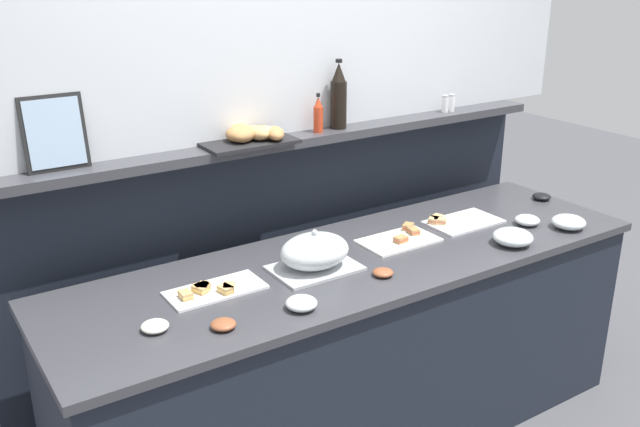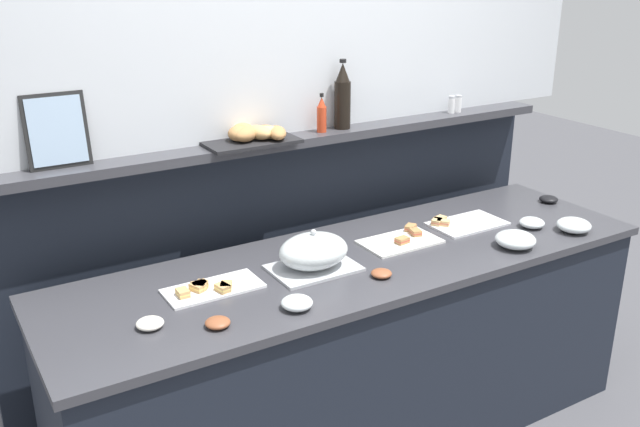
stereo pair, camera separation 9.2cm
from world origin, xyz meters
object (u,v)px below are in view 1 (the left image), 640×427
at_px(condiment_bowl_cream, 155,326).
at_px(condiment_bowl_dark, 542,197).
at_px(salt_shaker, 445,104).
at_px(condiment_bowl_teal, 223,324).
at_px(glass_bowl_extra, 527,221).
at_px(wine_bottle_dark, 339,97).
at_px(sandwich_platter_front, 213,290).
at_px(bread_basket, 252,135).
at_px(condiment_bowl_red, 383,272).
at_px(pepper_shaker, 451,103).
at_px(glass_bowl_medium, 301,304).
at_px(serving_cloche, 315,253).
at_px(framed_picture, 54,133).
at_px(sandwich_platter_side, 400,239).
at_px(sandwich_platter_rear, 458,221).
at_px(hot_sauce_bottle, 318,115).
at_px(glass_bowl_small, 513,238).
at_px(glass_bowl_large, 569,223).

xyz_separation_m(condiment_bowl_cream, condiment_bowl_dark, (2.13, 0.19, -0.00)).
bearing_deg(salt_shaker, condiment_bowl_teal, -156.30).
xyz_separation_m(glass_bowl_extra, wine_bottle_dark, (-0.64, 0.61, 0.54)).
height_order(sandwich_platter_front, condiment_bowl_teal, sandwich_platter_front).
xyz_separation_m(wine_bottle_dark, bread_basket, (-0.46, -0.02, -0.11)).
xyz_separation_m(glass_bowl_extra, condiment_bowl_teal, (-1.59, -0.10, -0.01)).
bearing_deg(sandwich_platter_front, condiment_bowl_teal, -107.63).
relative_size(condiment_bowl_red, wine_bottle_dark, 0.26).
height_order(wine_bottle_dark, salt_shaker, wine_bottle_dark).
bearing_deg(pepper_shaker, glass_bowl_medium, -151.72).
bearing_deg(serving_cloche, condiment_bowl_dark, 3.31).
distance_m(condiment_bowl_teal, framed_picture, 0.97).
bearing_deg(serving_cloche, framed_picture, 147.03).
height_order(serving_cloche, glass_bowl_medium, serving_cloche).
bearing_deg(glass_bowl_extra, condiment_bowl_red, -175.56).
height_order(condiment_bowl_red, pepper_shaker, pepper_shaker).
bearing_deg(condiment_bowl_teal, wine_bottle_dark, 36.83).
bearing_deg(sandwich_platter_side, sandwich_platter_rear, 2.78).
distance_m(sandwich_platter_rear, condiment_bowl_cream, 1.55).
distance_m(glass_bowl_medium, hot_sauce_bottle, 1.02).
xyz_separation_m(sandwich_platter_side, hot_sauce_bottle, (-0.15, 0.43, 0.49)).
distance_m(glass_bowl_extra, condiment_bowl_teal, 1.60).
distance_m(hot_sauce_bottle, framed_picture, 1.14).
xyz_separation_m(condiment_bowl_teal, framed_picture, (-0.30, 0.74, 0.54)).
distance_m(glass_bowl_medium, glass_bowl_small, 1.07).
height_order(condiment_bowl_cream, salt_shaker, salt_shaker).
relative_size(glass_bowl_medium, condiment_bowl_dark, 1.22).
bearing_deg(condiment_bowl_red, bread_basket, 107.49).
bearing_deg(condiment_bowl_red, serving_cloche, 135.30).
xyz_separation_m(sandwich_platter_front, glass_bowl_extra, (1.51, -0.16, 0.01)).
relative_size(condiment_bowl_teal, hot_sauce_bottle, 0.49).
relative_size(sandwich_platter_front, serving_cloche, 1.07).
bearing_deg(wine_bottle_dark, bread_basket, -177.18).
xyz_separation_m(glass_bowl_extra, framed_picture, (-1.89, 0.64, 0.54)).
bearing_deg(serving_cloche, sandwich_platter_side, 6.09).
relative_size(sandwich_platter_rear, framed_picture, 1.23).
height_order(sandwich_platter_front, sandwich_platter_rear, same).
distance_m(condiment_bowl_teal, salt_shaker, 1.81).
bearing_deg(pepper_shaker, bread_basket, -179.38).
height_order(sandwich_platter_front, wine_bottle_dark, wine_bottle_dark).
relative_size(glass_bowl_large, pepper_shaker, 1.75).
xyz_separation_m(glass_bowl_small, framed_picture, (-1.66, 0.77, 0.53)).
height_order(sandwich_platter_rear, condiment_bowl_dark, sandwich_platter_rear).
relative_size(glass_bowl_medium, condiment_bowl_red, 1.39).
xyz_separation_m(sandwich_platter_rear, glass_bowl_small, (0.02, -0.31, 0.02)).
relative_size(sandwich_platter_front, glass_bowl_medium, 3.21).
relative_size(serving_cloche, glass_bowl_small, 1.98).
xyz_separation_m(serving_cloche, glass_bowl_extra, (1.09, -0.12, -0.05)).
bearing_deg(sandwich_platter_front, condiment_bowl_cream, -151.81).
bearing_deg(salt_shaker, glass_bowl_large, -81.28).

